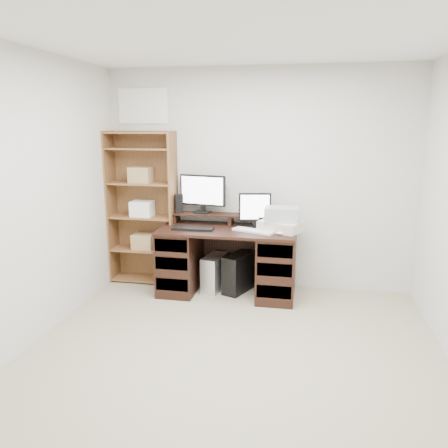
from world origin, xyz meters
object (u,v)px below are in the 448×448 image
(monitor_small, at_px, (255,209))
(tower_silver, at_px, (215,273))
(printer, at_px, (281,226))
(bookshelf, at_px, (143,207))
(monitor_wide, at_px, (203,192))
(desk, at_px, (228,260))
(tower_black, at_px, (239,273))

(monitor_small, height_order, tower_silver, monitor_small)
(printer, relative_size, bookshelf, 0.24)
(bookshelf, bearing_deg, printer, -6.97)
(monitor_wide, bearing_deg, monitor_small, -0.95)
(tower_silver, bearing_deg, monitor_wide, 147.06)
(monitor_wide, xyz_separation_m, tower_silver, (0.17, -0.17, -0.91))
(monitor_wide, relative_size, printer, 1.28)
(desk, xyz_separation_m, monitor_wide, (-0.34, 0.23, 0.73))
(bookshelf, bearing_deg, monitor_small, -4.54)
(tower_black, bearing_deg, tower_silver, -156.52)
(monitor_small, bearing_deg, monitor_wide, 157.79)
(desk, bearing_deg, tower_silver, 158.65)
(monitor_wide, xyz_separation_m, bookshelf, (-0.73, -0.02, -0.20))
(monitor_wide, bearing_deg, tower_black, -9.05)
(bookshelf, bearing_deg, tower_silver, -9.40)
(desk, height_order, tower_silver, desk)
(printer, height_order, bookshelf, bookshelf)
(tower_silver, height_order, bookshelf, bookshelf)
(desk, xyz_separation_m, tower_silver, (-0.16, 0.06, -0.18))
(tower_silver, relative_size, bookshelf, 0.23)
(printer, bearing_deg, monitor_small, -173.51)
(monitor_small, relative_size, printer, 0.90)
(desk, xyz_separation_m, monitor_small, (0.29, 0.11, 0.57))
(printer, bearing_deg, tower_black, -163.23)
(printer, distance_m, bookshelf, 1.66)
(monitor_wide, bearing_deg, tower_silver, -33.74)
(desk, xyz_separation_m, tower_black, (0.12, 0.07, -0.17))
(desk, relative_size, monitor_small, 3.87)
(desk, distance_m, tower_black, 0.22)
(monitor_small, bearing_deg, bookshelf, 164.67)
(monitor_small, bearing_deg, tower_silver, 174.53)
(desk, height_order, monitor_wide, monitor_wide)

